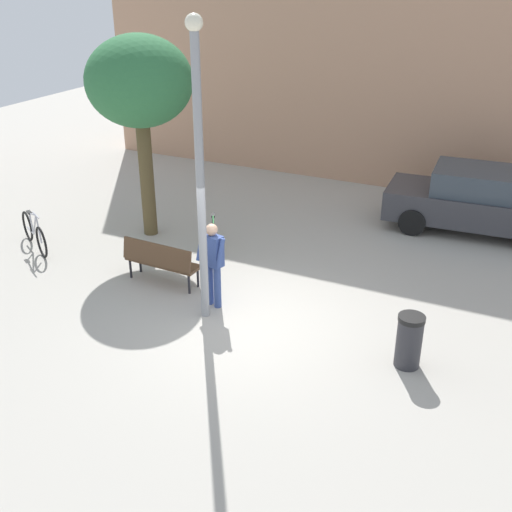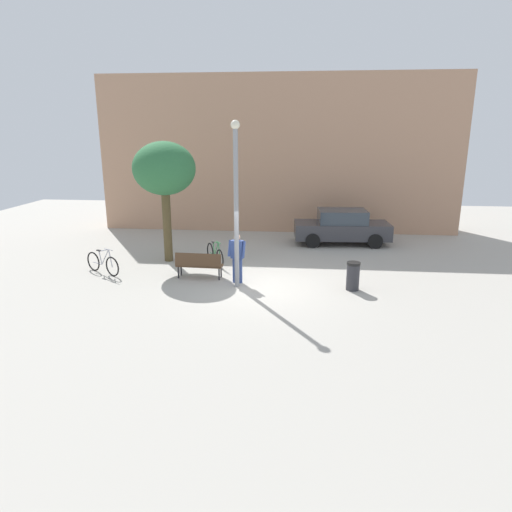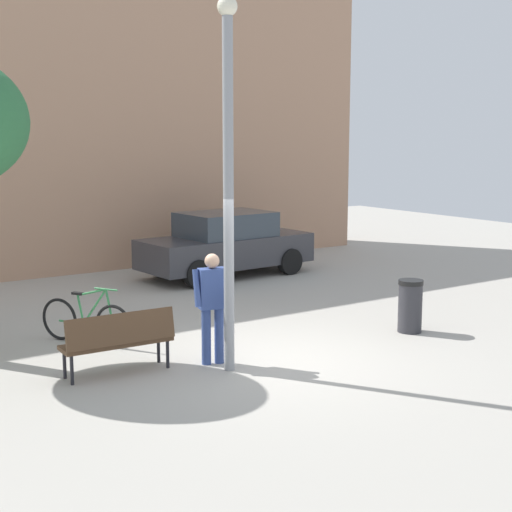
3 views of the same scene
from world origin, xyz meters
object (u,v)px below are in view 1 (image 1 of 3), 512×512
(lamppost, at_px, (200,163))
(bicycle_silver, at_px, (34,233))
(person_by_lamppost, at_px, (212,259))
(trash_bin, at_px, (409,341))
(park_bench, at_px, (160,260))
(plaza_tree, at_px, (139,84))
(parked_car_charcoal, at_px, (477,201))
(bicycle_green, at_px, (214,237))

(lamppost, bearing_deg, bicycle_silver, 169.72)
(person_by_lamppost, relative_size, trash_bin, 1.82)
(lamppost, bearing_deg, park_bench, 154.00)
(lamppost, distance_m, plaza_tree, 4.20)
(person_by_lamppost, distance_m, bicycle_silver, 4.97)
(lamppost, height_order, trash_bin, lamppost)
(plaza_tree, height_order, parked_car_charcoal, plaza_tree)
(lamppost, distance_m, bicycle_green, 3.74)
(person_by_lamppost, relative_size, bicycle_green, 1.05)
(park_bench, distance_m, parked_car_charcoal, 7.70)
(park_bench, relative_size, bicycle_silver, 1.02)
(person_by_lamppost, relative_size, parked_car_charcoal, 0.39)
(lamppost, distance_m, bicycle_silver, 5.64)
(park_bench, relative_size, trash_bin, 1.76)
(bicycle_silver, bearing_deg, plaza_tree, 45.16)
(plaza_tree, height_order, bicycle_green, plaza_tree)
(person_by_lamppost, height_order, park_bench, person_by_lamppost)
(parked_car_charcoal, bearing_deg, bicycle_green, -143.01)
(person_by_lamppost, relative_size, park_bench, 1.03)
(park_bench, xyz_separation_m, parked_car_charcoal, (5.28, 5.60, 0.23))
(park_bench, xyz_separation_m, plaza_tree, (-1.68, 2.07, 2.98))
(lamppost, xyz_separation_m, parked_car_charcoal, (3.86, 6.29, -2.15))
(bicycle_green, bearing_deg, person_by_lamppost, -60.97)
(bicycle_silver, bearing_deg, park_bench, -3.35)
(person_by_lamppost, xyz_separation_m, parked_car_charcoal, (3.91, 5.90, -0.19))
(plaza_tree, bearing_deg, person_by_lamppost, -37.80)
(person_by_lamppost, relative_size, plaza_tree, 0.36)
(bicycle_green, bearing_deg, trash_bin, -26.28)
(person_by_lamppost, distance_m, trash_bin, 3.82)
(lamppost, relative_size, bicycle_silver, 3.31)
(park_bench, relative_size, plaza_tree, 0.35)
(parked_car_charcoal, xyz_separation_m, trash_bin, (-0.13, -6.25, -0.31))
(bicycle_green, height_order, parked_car_charcoal, parked_car_charcoal)
(bicycle_green, bearing_deg, plaza_tree, 171.36)
(person_by_lamppost, bearing_deg, plaza_tree, 142.20)
(person_by_lamppost, xyz_separation_m, bicycle_silver, (-4.91, 0.51, -0.58))
(park_bench, bearing_deg, bicycle_green, 82.97)
(lamppost, xyz_separation_m, bicycle_silver, (-4.96, 0.90, -2.54))
(bicycle_green, relative_size, parked_car_charcoal, 0.37)
(person_by_lamppost, bearing_deg, parked_car_charcoal, 56.47)
(lamppost, relative_size, park_bench, 3.24)
(park_bench, height_order, bicycle_silver, bicycle_silver)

